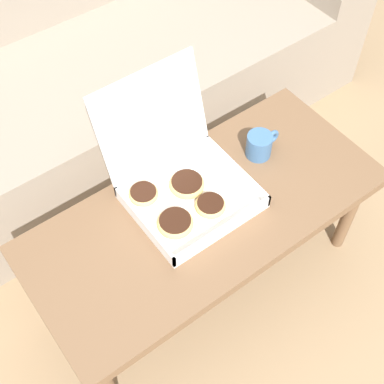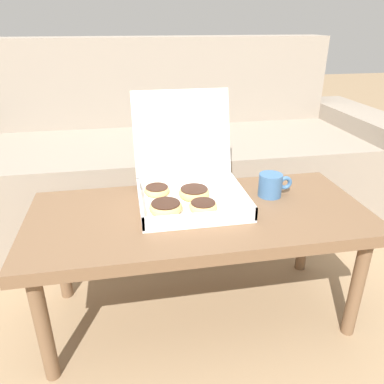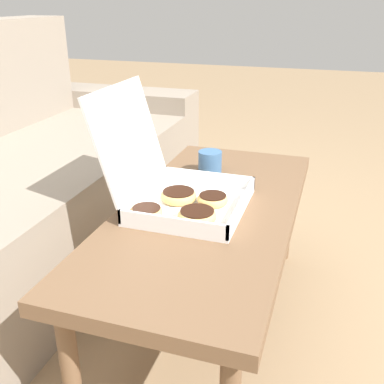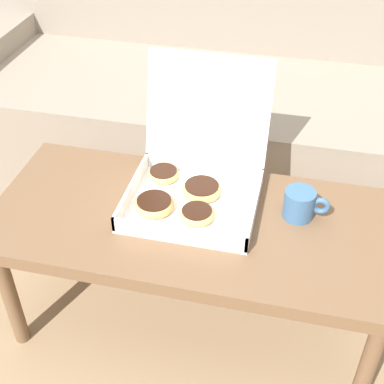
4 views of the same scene
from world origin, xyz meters
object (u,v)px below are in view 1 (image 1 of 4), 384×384
Objects in this scene: coffee_table at (205,218)px; coffee_mug at (260,145)px; couch at (70,81)px; pastry_box at (178,182)px.

coffee_table is 0.30m from coffee_mug.
couch is 6.10× the size of pastry_box.
couch is at bearing 87.62° from pastry_box.
couch reaches higher than coffee_table.
couch is at bearing 90.00° from coffee_table.
pastry_box reaches higher than coffee_mug.
couch is 0.81m from pastry_box.
pastry_box is at bearing 109.03° from coffee_table.
pastry_box reaches higher than coffee_table.
couch is 19.79× the size of coffee_mug.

